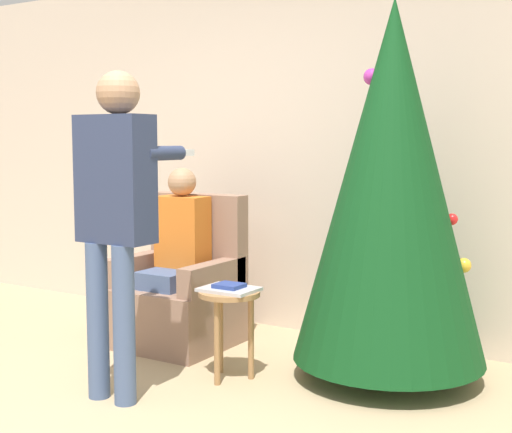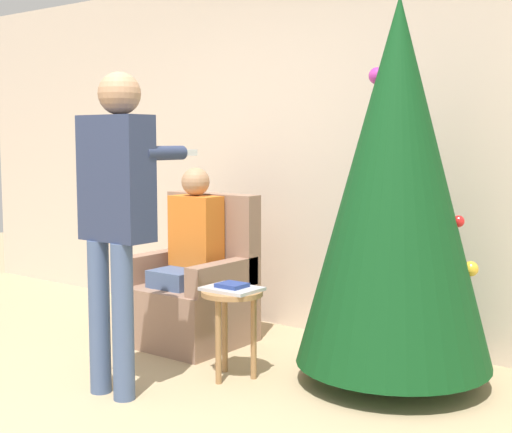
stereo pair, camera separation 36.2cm
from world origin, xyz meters
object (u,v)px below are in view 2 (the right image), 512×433
Objects in this scene: person_standing at (116,201)px; person_seated at (189,248)px; side_stool at (232,307)px; armchair at (193,293)px; christmas_tree at (396,183)px.

person_seated is at bearing 110.54° from person_standing.
side_stool is (0.73, -0.42, -0.24)m from person_seated.
person_standing is at bearing -70.11° from armchair.
person_standing is at bearing -121.21° from side_stool.
side_stool is at bearing -30.11° from person_seated.
christmas_tree reaches higher than person_standing.
person_standing is at bearing -69.46° from person_seated.
person_standing is 0.94m from side_stool.
person_standing reaches higher than side_stool.
person_seated is 2.31× the size of side_stool.
person_seated reaches higher than armchair.
christmas_tree is 1.81× the size of person_seated.
person_standing is (0.38, -1.04, 0.75)m from armchair.
armchair is 1.95× the size of side_stool.
side_stool is (-0.81, -0.51, -0.75)m from christmas_tree.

